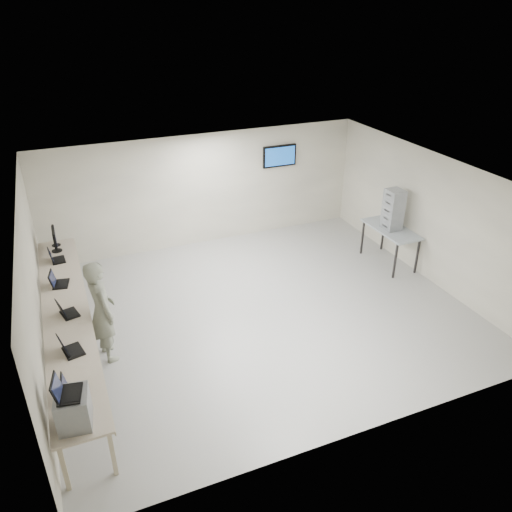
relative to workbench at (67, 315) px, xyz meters
name	(u,v)px	position (x,y,z in m)	size (l,w,h in m)	color
room	(260,247)	(3.62, 0.06, 0.58)	(8.01, 7.01, 2.81)	#A6A6A6
workbench	(67,315)	(0.00, 0.00, 0.00)	(0.76, 6.00, 0.90)	#B9AE99
equipment_box	(74,409)	(-0.06, -2.67, 0.31)	(0.40, 0.45, 0.47)	gray
laptop_on_box	(64,392)	(-0.12, -2.67, 0.62)	(0.37, 0.42, 0.29)	black
laptop_0	(71,389)	(-0.08, -2.09, 0.15)	(0.32, 0.38, 0.28)	black
laptop_1	(69,349)	(-0.03, -1.17, 0.15)	(0.38, 0.42, 0.29)	black
laptop_2	(66,311)	(0.00, -0.10, 0.14)	(0.36, 0.40, 0.27)	black
laptop_3	(57,282)	(-0.08, 0.98, 0.15)	(0.36, 0.41, 0.29)	black
laptop_4	(55,258)	(-0.06, 2.00, 0.14)	(0.31, 0.37, 0.27)	black
monitor_near	(55,239)	(-0.01, 2.46, 0.36)	(0.21, 0.48, 0.48)	black
monitor_far	(54,235)	(-0.01, 2.75, 0.32)	(0.18, 0.41, 0.41)	black
soldier	(102,311)	(0.56, -0.28, 0.11)	(0.69, 0.45, 1.88)	#676F56
side_table	(391,231)	(7.19, 0.70, 0.00)	(0.70, 1.50, 0.90)	#919A9E
storage_bins	(393,210)	(7.17, 0.70, 0.55)	(0.36, 0.40, 0.94)	#979DA3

